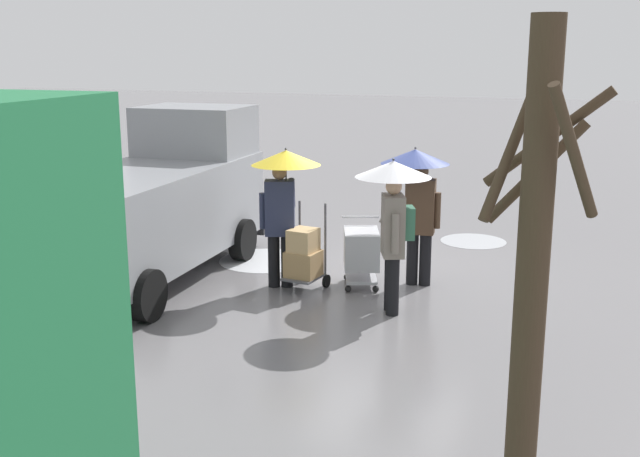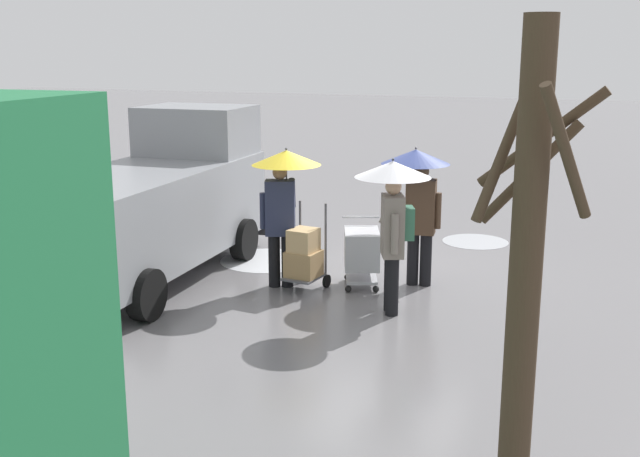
{
  "view_description": "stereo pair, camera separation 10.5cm",
  "coord_description": "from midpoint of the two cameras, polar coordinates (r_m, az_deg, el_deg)",
  "views": [
    {
      "loc": [
        -2.98,
        11.58,
        3.62
      ],
      "look_at": [
        0.69,
        1.35,
        1.05
      ],
      "focal_mm": 43.5,
      "sensor_mm": 36.0,
      "label": 1
    },
    {
      "loc": [
        -3.08,
        11.55,
        3.62
      ],
      "look_at": [
        0.69,
        1.35,
        1.05
      ],
      "focal_mm": 43.5,
      "sensor_mm": 36.0,
      "label": 2
    }
  ],
  "objects": [
    {
      "name": "pedestrian_white_side",
      "position": [
        11.63,
        -2.43,
        3.2
      ],
      "size": [
        1.04,
        1.04,
        2.15
      ],
      "color": "black",
      "rests_on": "ground"
    },
    {
      "name": "bare_tree_near",
      "position": [
        5.81,
        15.39,
        -3.18
      ],
      "size": [
        0.93,
        0.92,
        3.84
      ],
      "color": "#423323",
      "rests_on": "ground"
    },
    {
      "name": "pedestrian_black_side",
      "position": [
        10.54,
        5.7,
        2.01
      ],
      "size": [
        1.04,
        1.04,
        2.15
      ],
      "color": "black",
      "rests_on": "ground"
    },
    {
      "name": "cargo_van_parked_right",
      "position": [
        12.53,
        -12.07,
        1.77
      ],
      "size": [
        2.33,
        5.4,
        2.6
      ],
      "color": "gray",
      "rests_on": "ground"
    },
    {
      "name": "ground_plane",
      "position": [
        12.49,
        5.36,
        -3.61
      ],
      "size": [
        90.0,
        90.0,
        0.0
      ],
      "primitive_type": "plane",
      "color": "slate"
    },
    {
      "name": "hand_dolly_boxes",
      "position": [
        11.66,
        -0.93,
        -2.04
      ],
      "size": [
        0.59,
        0.76,
        1.32
      ],
      "color": "#515156",
      "rests_on": "ground"
    },
    {
      "name": "shopping_cart_vendor",
      "position": [
        11.86,
        3.34,
        -1.64
      ],
      "size": [
        0.79,
        0.96,
        1.02
      ],
      "color": "#B2B2B7",
      "rests_on": "ground"
    },
    {
      "name": "pedestrian_pink_side",
      "position": [
        11.81,
        7.47,
        3.26
      ],
      "size": [
        1.04,
        1.04,
        2.15
      ],
      "color": "black",
      "rests_on": "ground"
    },
    {
      "name": "slush_patch_under_van",
      "position": [
        14.99,
        11.55,
        -0.94
      ],
      "size": [
        1.24,
        1.24,
        0.01
      ],
      "primitive_type": "cylinder",
      "color": "#999BA0",
      "rests_on": "ground"
    },
    {
      "name": "slush_patch_near_cluster",
      "position": [
        13.45,
        -3.77,
        -2.33
      ],
      "size": [
        1.58,
        1.58,
        0.01
      ],
      "primitive_type": "cylinder",
      "color": "silver",
      "rests_on": "ground"
    }
  ]
}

